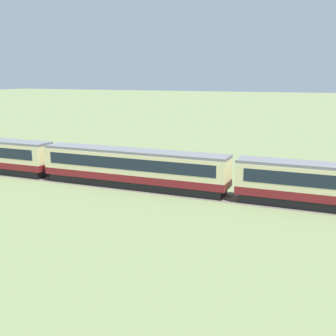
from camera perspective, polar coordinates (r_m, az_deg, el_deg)
name	(u,v)px	position (r m, az deg, el deg)	size (l,w,h in m)	color
ground_plane	(313,207)	(42.54, 19.02, -4.98)	(600.00, 600.00, 0.00)	#707F51
passenger_train	(135,167)	(46.64, -4.45, 0.16)	(112.77, 3.10, 4.26)	maroon
railway_track	(122,186)	(47.97, -6.20, -2.42)	(183.18, 3.60, 0.04)	#665B51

